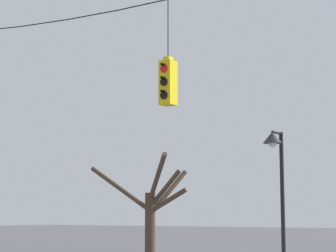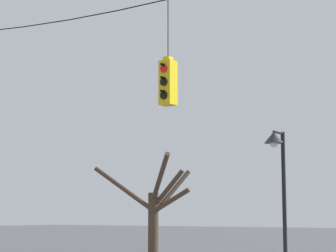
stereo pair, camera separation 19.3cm
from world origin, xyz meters
name	(u,v)px [view 1 (the left image)]	position (x,y,z in m)	size (l,w,h in m)	color
span_wire	(144,1)	(0.00, 0.01, 7.74)	(12.37, 0.03, 0.33)	black
traffic_light_over_intersection	(168,82)	(0.72, 0.01, 5.54)	(0.34, 0.58, 2.67)	yellow
street_lamp	(276,166)	(1.61, 4.29, 3.72)	(0.55, 0.94, 4.73)	black
bare_tree	(151,214)	(-5.29, 7.81, 2.33)	(4.47, 3.18, 4.57)	#423326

